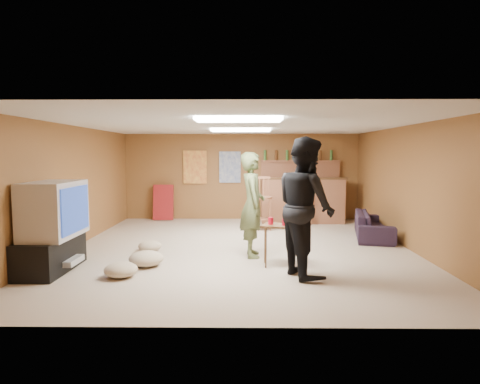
{
  "coord_description": "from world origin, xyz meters",
  "views": [
    {
      "loc": [
        0.09,
        -7.54,
        1.7
      ],
      "look_at": [
        0.0,
        0.2,
        1.0
      ],
      "focal_mm": 32.0,
      "sensor_mm": 36.0,
      "label": 1
    }
  ],
  "objects_px": {
    "bar_counter": "(302,200)",
    "sofa": "(374,225)",
    "person_black": "(306,207)",
    "tv_body": "(54,209)",
    "person_olive": "(252,205)",
    "tray_table": "(279,245)"
  },
  "relations": [
    {
      "from": "tv_body",
      "to": "person_black",
      "type": "relative_size",
      "value": 0.57
    },
    {
      "from": "tv_body",
      "to": "bar_counter",
      "type": "height_order",
      "value": "tv_body"
    },
    {
      "from": "bar_counter",
      "to": "sofa",
      "type": "distance_m",
      "value": 2.28
    },
    {
      "from": "tv_body",
      "to": "sofa",
      "type": "distance_m",
      "value": 5.96
    },
    {
      "from": "sofa",
      "to": "tv_body",
      "type": "bearing_deg",
      "value": 127.62
    },
    {
      "from": "sofa",
      "to": "tray_table",
      "type": "bearing_deg",
      "value": 148.55
    },
    {
      "from": "person_olive",
      "to": "person_black",
      "type": "bearing_deg",
      "value": -151.25
    },
    {
      "from": "sofa",
      "to": "tray_table",
      "type": "relative_size",
      "value": 2.8
    },
    {
      "from": "person_black",
      "to": "tray_table",
      "type": "relative_size",
      "value": 3.08
    },
    {
      "from": "bar_counter",
      "to": "sofa",
      "type": "relative_size",
      "value": 1.14
    },
    {
      "from": "sofa",
      "to": "person_olive",
      "type": "bearing_deg",
      "value": 135.2
    },
    {
      "from": "bar_counter",
      "to": "tray_table",
      "type": "relative_size",
      "value": 3.19
    },
    {
      "from": "person_black",
      "to": "sofa",
      "type": "distance_m",
      "value": 3.3
    },
    {
      "from": "bar_counter",
      "to": "person_olive",
      "type": "height_order",
      "value": "person_olive"
    },
    {
      "from": "person_olive",
      "to": "bar_counter",
      "type": "bearing_deg",
      "value": -24.89
    },
    {
      "from": "person_olive",
      "to": "tv_body",
      "type": "bearing_deg",
      "value": 103.09
    },
    {
      "from": "person_black",
      "to": "sofa",
      "type": "relative_size",
      "value": 1.1
    },
    {
      "from": "person_olive",
      "to": "sofa",
      "type": "relative_size",
      "value": 0.98
    },
    {
      "from": "bar_counter",
      "to": "tray_table",
      "type": "height_order",
      "value": "bar_counter"
    },
    {
      "from": "person_olive",
      "to": "tray_table",
      "type": "xyz_separation_m",
      "value": [
        0.39,
        -0.58,
        -0.55
      ]
    },
    {
      "from": "tv_body",
      "to": "sofa",
      "type": "xyz_separation_m",
      "value": [
        5.35,
        2.54,
        -0.64
      ]
    },
    {
      "from": "bar_counter",
      "to": "person_black",
      "type": "distance_m",
      "value": 4.66
    }
  ]
}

